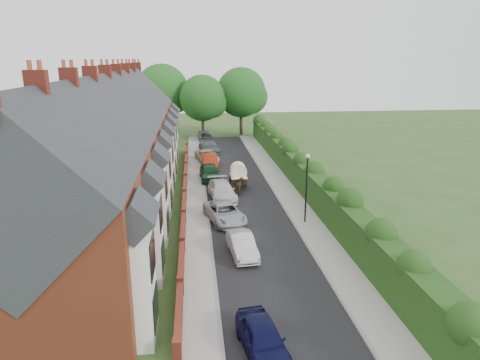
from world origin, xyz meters
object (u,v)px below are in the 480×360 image
object	(u,v)px
lamppost	(307,180)
car_white	(222,191)
car_navy	(263,339)
car_silver_a	(242,245)
car_silver_b	(225,213)
horse	(241,187)
car_grey	(209,146)
car_black	(207,138)
car_red	(209,161)
car_beige	(207,156)
car_green	(210,172)
horse_cart	(238,174)

from	to	relation	value
lamppost	car_white	size ratio (longest dim) A/B	1.03
car_navy	car_silver_a	bearing A→B (deg)	81.00
car_silver_b	car_white	world-z (taller)	car_white
car_navy	horse	size ratio (longest dim) A/B	2.38
car_grey	car_black	distance (m)	6.09
horse	car_red	bearing A→B (deg)	-73.33
car_grey	horse	xyz separation A→B (m)	(2.05, -18.07, -0.06)
car_silver_a	car_grey	world-z (taller)	car_grey
lamppost	car_red	xyz separation A→B (m)	(-6.22, 17.48, -2.56)
car_navy	car_silver_a	size ratio (longest dim) A/B	1.01
lamppost	car_silver_a	size ratio (longest dim) A/B	1.31
car_white	car_beige	bearing A→B (deg)	87.41
car_green	car_beige	xyz separation A→B (m)	(0.02, 7.88, -0.13)
car_black	car_red	bearing A→B (deg)	-101.00
horse_cart	car_silver_b	bearing A→B (deg)	-102.99
car_black	lamppost	bearing A→B (deg)	-89.29
car_silver_b	car_black	xyz separation A→B (m)	(-0.23, 30.49, 0.01)
car_grey	car_silver_b	bearing A→B (deg)	-97.24
car_silver_a	horse_cart	size ratio (longest dim) A/B	1.17
car_silver_b	car_grey	distance (m)	24.40
car_grey	car_black	size ratio (longest dim) A/B	1.30
car_navy	car_silver_a	world-z (taller)	car_navy
horse	horse_cart	bearing A→B (deg)	-86.30
car_navy	car_black	xyz separation A→B (m)	(-0.66, 45.22, 0.01)
car_green	car_red	xyz separation A→B (m)	(0.18, 5.28, -0.05)
car_silver_a	car_red	distance (m)	22.16
car_green	horse	distance (m)	5.48
car_silver_a	car_red	xyz separation A→B (m)	(-1.09, 22.13, 0.09)
car_silver_b	car_grey	size ratio (longest dim) A/B	0.92
car_white	car_red	size ratio (longest dim) A/B	1.12
car_silver_b	car_white	bearing A→B (deg)	74.51
car_silver_b	horse	xyz separation A→B (m)	(1.88, 6.33, 0.04)
lamppost	car_silver_a	bearing A→B (deg)	-137.84
horse_cart	lamppost	bearing A→B (deg)	-67.00
car_beige	car_silver_a	bearing A→B (deg)	-97.27
car_navy	car_grey	bearing A→B (deg)	83.15
car_green	car_beige	bearing A→B (deg)	87.43
car_silver_a	car_beige	size ratio (longest dim) A/B	0.83
car_white	horse_cart	bearing A→B (deg)	53.01
horse	car_black	bearing A→B (deg)	-81.32
car_black	horse	size ratio (longest dim) A/B	2.40
car_green	car_grey	bearing A→B (deg)	85.53
car_silver_a	lamppost	bearing A→B (deg)	36.57
car_navy	car_white	bearing A→B (deg)	83.05
car_red	car_beige	xyz separation A→B (m)	(-0.16, 2.59, -0.08)
car_white	car_silver_a	bearing A→B (deg)	-93.33
horse	car_white	bearing A→B (deg)	34.65
car_navy	car_white	size ratio (longest dim) A/B	0.79
car_green	car_red	distance (m)	5.29
car_silver_b	car_red	size ratio (longest dim) A/B	1.08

